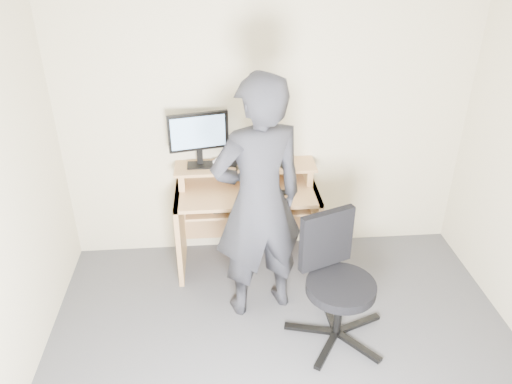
{
  "coord_description": "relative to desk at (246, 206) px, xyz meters",
  "views": [
    {
      "loc": [
        -0.43,
        -2.22,
        2.77
      ],
      "look_at": [
        -0.16,
        1.05,
        0.95
      ],
      "focal_mm": 35.0,
      "sensor_mm": 36.0,
      "label": 1
    }
  ],
  "objects": [
    {
      "name": "back_wall",
      "position": [
        0.2,
        0.22,
        0.7
      ],
      "size": [
        3.5,
        0.02,
        2.5
      ],
      "primitive_type": "cube",
      "color": "beige",
      "rests_on": "ground"
    },
    {
      "name": "desk",
      "position": [
        0.0,
        0.0,
        0.0
      ],
      "size": [
        1.2,
        0.6,
        0.91
      ],
      "color": "tan",
      "rests_on": "ground"
    },
    {
      "name": "monitor",
      "position": [
        -0.38,
        0.08,
        0.65
      ],
      "size": [
        0.5,
        0.15,
        0.47
      ],
      "rotation": [
        0.0,
        0.0,
        0.22
      ],
      "color": "black",
      "rests_on": "desk"
    },
    {
      "name": "external_drive",
      "position": [
        -0.1,
        0.11,
        0.46
      ],
      "size": [
        0.09,
        0.14,
        0.2
      ],
      "primitive_type": "cube",
      "rotation": [
        0.0,
        0.0,
        -0.17
      ],
      "color": "black",
      "rests_on": "desk"
    },
    {
      "name": "travel_mug",
      "position": [
        -0.0,
        0.1,
        0.46
      ],
      "size": [
        0.1,
        0.1,
        0.2
      ],
      "primitive_type": "cylinder",
      "rotation": [
        0.0,
        0.0,
        0.2
      ],
      "color": "silver",
      "rests_on": "desk"
    },
    {
      "name": "smartphone",
      "position": [
        0.32,
        0.04,
        0.37
      ],
      "size": [
        0.1,
        0.14,
        0.01
      ],
      "primitive_type": "cube",
      "rotation": [
        0.0,
        0.0,
        0.3
      ],
      "color": "black",
      "rests_on": "desk"
    },
    {
      "name": "charger",
      "position": [
        -0.2,
        -0.01,
        0.38
      ],
      "size": [
        0.05,
        0.04,
        0.03
      ],
      "primitive_type": "cube",
      "rotation": [
        0.0,
        0.0,
        0.05
      ],
      "color": "black",
      "rests_on": "desk"
    },
    {
      "name": "headphones",
      "position": [
        -0.2,
        0.12,
        0.37
      ],
      "size": [
        0.17,
        0.17,
        0.06
      ],
      "primitive_type": "torus",
      "rotation": [
        0.26,
        0.0,
        -0.08
      ],
      "color": "silver",
      "rests_on": "desk"
    },
    {
      "name": "keyboard",
      "position": [
        -0.06,
        -0.17,
        0.12
      ],
      "size": [
        0.47,
        0.22,
        0.03
      ],
      "primitive_type": "cube",
      "rotation": [
        0.0,
        0.0,
        0.09
      ],
      "color": "black",
      "rests_on": "desk"
    },
    {
      "name": "mouse",
      "position": [
        0.3,
        -0.18,
        0.22
      ],
      "size": [
        0.11,
        0.09,
        0.04
      ],
      "primitive_type": "ellipsoid",
      "rotation": [
        0.0,
        0.0,
        0.32
      ],
      "color": "black",
      "rests_on": "desk"
    },
    {
      "name": "office_chair",
      "position": [
        0.57,
        -0.98,
        -0.03
      ],
      "size": [
        0.75,
        0.73,
        0.95
      ],
      "rotation": [
        0.0,
        0.0,
        0.37
      ],
      "color": "black",
      "rests_on": "ground"
    },
    {
      "name": "person",
      "position": [
        0.05,
        -0.64,
        0.41
      ],
      "size": [
        0.8,
        0.64,
        1.92
      ],
      "primitive_type": "imported",
      "rotation": [
        0.0,
        0.0,
        3.43
      ],
      "color": "black",
      "rests_on": "ground"
    }
  ]
}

